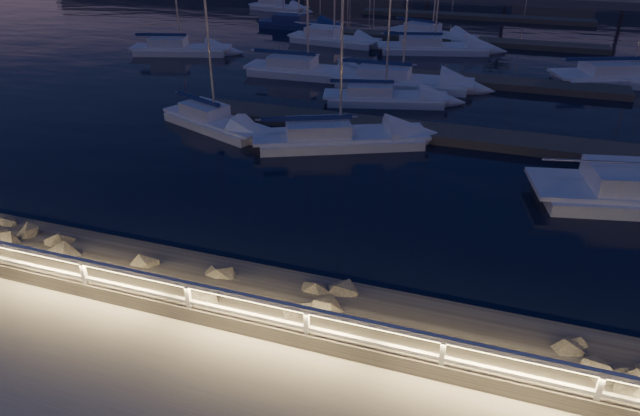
{
  "coord_description": "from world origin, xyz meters",
  "views": [
    {
      "loc": [
        4.54,
        -9.4,
        8.78
      ],
      "look_at": [
        -0.06,
        4.0,
        1.36
      ],
      "focal_mm": 32.0,
      "sensor_mm": 36.0,
      "label": 1
    }
  ],
  "objects_px": {
    "sailboat_c": "(336,136)",
    "sailboat_n": "(430,33)",
    "guard_rail": "(262,308)",
    "sailboat_j": "(297,23)",
    "sailboat_f": "(305,69)",
    "sailboat_g": "(398,79)",
    "sailboat_k": "(431,46)",
    "sailboat_m": "(277,6)",
    "sailboat_b": "(382,96)",
    "sailboat_a": "(213,120)",
    "sailboat_i": "(332,38)",
    "sailboat_e": "(178,48)",
    "sailboat_h": "(627,75)"
  },
  "relations": [
    {
      "from": "sailboat_k",
      "to": "sailboat_n",
      "type": "height_order",
      "value": "sailboat_k"
    },
    {
      "from": "sailboat_b",
      "to": "sailboat_f",
      "type": "relative_size",
      "value": 0.83
    },
    {
      "from": "sailboat_b",
      "to": "sailboat_j",
      "type": "height_order",
      "value": "sailboat_j"
    },
    {
      "from": "sailboat_b",
      "to": "sailboat_g",
      "type": "relative_size",
      "value": 0.81
    },
    {
      "from": "sailboat_m",
      "to": "sailboat_n",
      "type": "relative_size",
      "value": 0.89
    },
    {
      "from": "sailboat_b",
      "to": "sailboat_c",
      "type": "xyz_separation_m",
      "value": [
        -0.52,
        -6.71,
        0.02
      ]
    },
    {
      "from": "sailboat_m",
      "to": "sailboat_g",
      "type": "bearing_deg",
      "value": -42.89
    },
    {
      "from": "sailboat_b",
      "to": "sailboat_g",
      "type": "distance_m",
      "value": 3.61
    },
    {
      "from": "sailboat_f",
      "to": "sailboat_g",
      "type": "height_order",
      "value": "sailboat_g"
    },
    {
      "from": "sailboat_g",
      "to": "sailboat_m",
      "type": "xyz_separation_m",
      "value": [
        -18.22,
        24.75,
        -0.02
      ]
    },
    {
      "from": "sailboat_n",
      "to": "sailboat_k",
      "type": "bearing_deg",
      "value": -58.45
    },
    {
      "from": "sailboat_g",
      "to": "sailboat_m",
      "type": "distance_m",
      "value": 30.74
    },
    {
      "from": "sailboat_m",
      "to": "sailboat_b",
      "type": "bearing_deg",
      "value": -46.73
    },
    {
      "from": "sailboat_b",
      "to": "sailboat_i",
      "type": "xyz_separation_m",
      "value": [
        -7.38,
        14.01,
        0.05
      ]
    },
    {
      "from": "guard_rail",
      "to": "sailboat_k",
      "type": "bearing_deg",
      "value": 92.59
    },
    {
      "from": "sailboat_g",
      "to": "sailboat_h",
      "type": "xyz_separation_m",
      "value": [
        13.04,
        5.56,
        0.02
      ]
    },
    {
      "from": "sailboat_g",
      "to": "sailboat_j",
      "type": "relative_size",
      "value": 1.11
    },
    {
      "from": "sailboat_a",
      "to": "sailboat_m",
      "type": "xyz_separation_m",
      "value": [
        -11.27,
        34.83,
        0.01
      ]
    },
    {
      "from": "sailboat_b",
      "to": "sailboat_k",
      "type": "bearing_deg",
      "value": 73.41
    },
    {
      "from": "sailboat_c",
      "to": "sailboat_k",
      "type": "distance_m",
      "value": 20.21
    },
    {
      "from": "sailboat_a",
      "to": "sailboat_c",
      "type": "xyz_separation_m",
      "value": [
        6.29,
        -0.25,
        0.02
      ]
    },
    {
      "from": "sailboat_h",
      "to": "sailboat_a",
      "type": "bearing_deg",
      "value": -164.16
    },
    {
      "from": "sailboat_a",
      "to": "sailboat_g",
      "type": "bearing_deg",
      "value": 77.79
    },
    {
      "from": "sailboat_i",
      "to": "sailboat_k",
      "type": "relative_size",
      "value": 0.9
    },
    {
      "from": "sailboat_h",
      "to": "sailboat_k",
      "type": "xyz_separation_m",
      "value": [
        -12.68,
        4.31,
        -0.02
      ]
    },
    {
      "from": "guard_rail",
      "to": "sailboat_j",
      "type": "bearing_deg",
      "value": 109.93
    },
    {
      "from": "sailboat_c",
      "to": "sailboat_n",
      "type": "xyz_separation_m",
      "value": [
        0.11,
        25.39,
        0.01
      ]
    },
    {
      "from": "guard_rail",
      "to": "sailboat_c",
      "type": "height_order",
      "value": "sailboat_c"
    },
    {
      "from": "sailboat_f",
      "to": "sailboat_k",
      "type": "xyz_separation_m",
      "value": [
        6.47,
        9.43,
        -0.02
      ]
    },
    {
      "from": "sailboat_e",
      "to": "sailboat_j",
      "type": "height_order",
      "value": "sailboat_j"
    },
    {
      "from": "sailboat_i",
      "to": "sailboat_j",
      "type": "relative_size",
      "value": 0.99
    },
    {
      "from": "sailboat_f",
      "to": "sailboat_m",
      "type": "height_order",
      "value": "sailboat_f"
    },
    {
      "from": "sailboat_a",
      "to": "sailboat_n",
      "type": "relative_size",
      "value": 0.84
    },
    {
      "from": "sailboat_h",
      "to": "sailboat_m",
      "type": "height_order",
      "value": "sailboat_h"
    },
    {
      "from": "sailboat_b",
      "to": "sailboat_k",
      "type": "distance_m",
      "value": 13.48
    },
    {
      "from": "sailboat_e",
      "to": "sailboat_n",
      "type": "distance_m",
      "value": 20.23
    },
    {
      "from": "sailboat_a",
      "to": "sailboat_j",
      "type": "distance_m",
      "value": 26.36
    },
    {
      "from": "sailboat_a",
      "to": "sailboat_c",
      "type": "height_order",
      "value": "sailboat_c"
    },
    {
      "from": "sailboat_j",
      "to": "sailboat_k",
      "type": "bearing_deg",
      "value": -22.56
    },
    {
      "from": "sailboat_g",
      "to": "sailboat_m",
      "type": "bearing_deg",
      "value": 123.58
    },
    {
      "from": "sailboat_c",
      "to": "sailboat_k",
      "type": "relative_size",
      "value": 0.94
    },
    {
      "from": "sailboat_f",
      "to": "sailboat_i",
      "type": "height_order",
      "value": "sailboat_f"
    },
    {
      "from": "sailboat_k",
      "to": "guard_rail",
      "type": "bearing_deg",
      "value": -102.62
    },
    {
      "from": "sailboat_k",
      "to": "sailboat_m",
      "type": "bearing_deg",
      "value": 126.08
    },
    {
      "from": "sailboat_g",
      "to": "sailboat_k",
      "type": "xyz_separation_m",
      "value": [
        0.36,
        9.87,
        -0.0
      ]
    },
    {
      "from": "sailboat_a",
      "to": "sailboat_n",
      "type": "xyz_separation_m",
      "value": [
        6.4,
        25.14,
        0.02
      ]
    },
    {
      "from": "sailboat_b",
      "to": "sailboat_m",
      "type": "bearing_deg",
      "value": 108.05
    },
    {
      "from": "sailboat_e",
      "to": "sailboat_h",
      "type": "xyz_separation_m",
      "value": [
        30.08,
        2.21,
        0.01
      ]
    },
    {
      "from": "sailboat_m",
      "to": "sailboat_f",
      "type": "bearing_deg",
      "value": -52.77
    },
    {
      "from": "sailboat_b",
      "to": "sailboat_e",
      "type": "distance_m",
      "value": 18.28
    }
  ]
}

